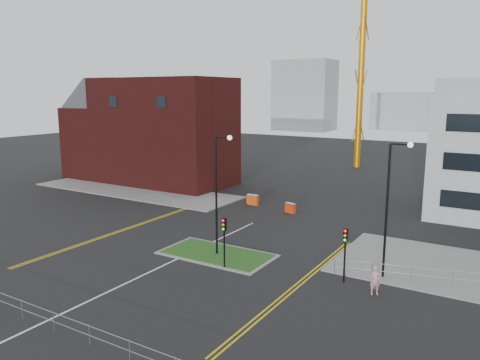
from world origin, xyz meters
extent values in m
plane|color=black|center=(0.00, 0.00, 0.00)|extent=(200.00, 200.00, 0.00)
cube|color=slate|center=(-20.00, 22.00, 0.06)|extent=(28.00, 8.00, 0.12)
cube|color=slate|center=(2.00, 8.00, 0.04)|extent=(8.60, 4.60, 0.08)
cube|color=#1F4E1A|center=(2.00, 8.00, 0.06)|extent=(8.00, 4.00, 0.12)
cube|color=#481312|center=(-20.00, 28.00, 7.00)|extent=(18.00, 10.00, 14.00)
cube|color=black|center=(-24.00, 22.98, 11.00)|extent=(1.40, 0.10, 1.40)
cube|color=black|center=(-16.00, 22.98, 11.00)|extent=(1.40, 0.10, 1.40)
cube|color=#481312|center=(-32.00, 28.00, 5.00)|extent=(6.00, 10.00, 10.00)
cube|color=#2D3038|center=(-32.00, 28.00, 10.00)|extent=(6.40, 8.49, 8.49)
cylinder|color=orange|center=(-2.00, 55.00, 17.75)|extent=(1.00, 1.00, 35.50)
cylinder|color=black|center=(2.00, 8.00, 4.50)|extent=(0.16, 0.16, 9.00)
cylinder|color=black|center=(2.60, 8.00, 9.00)|extent=(1.20, 0.10, 0.10)
sphere|color=silver|center=(3.20, 8.00, 9.00)|extent=(0.36, 0.36, 0.36)
cylinder|color=black|center=(14.00, 10.00, 4.50)|extent=(0.16, 0.16, 9.00)
cylinder|color=black|center=(14.60, 10.00, 9.00)|extent=(1.20, 0.10, 0.10)
sphere|color=silver|center=(15.20, 10.00, 9.00)|extent=(0.36, 0.36, 0.36)
cylinder|color=black|center=(4.00, 6.00, 1.50)|extent=(0.12, 0.12, 3.00)
cube|color=black|center=(4.00, 6.00, 3.20)|extent=(0.28, 0.22, 0.90)
sphere|color=red|center=(4.00, 5.87, 3.50)|extent=(0.18, 0.18, 0.18)
sphere|color=orange|center=(4.00, 5.87, 3.20)|extent=(0.18, 0.18, 0.18)
sphere|color=#0CCC33|center=(4.00, 5.87, 2.90)|extent=(0.18, 0.18, 0.18)
cylinder|color=black|center=(12.00, 8.00, 1.50)|extent=(0.12, 0.12, 3.00)
cube|color=black|center=(12.00, 8.00, 3.20)|extent=(0.28, 0.22, 0.90)
sphere|color=red|center=(12.00, 7.87, 3.50)|extent=(0.18, 0.18, 0.18)
sphere|color=orange|center=(12.00, 7.87, 3.20)|extent=(0.18, 0.18, 0.18)
sphere|color=#0CCC33|center=(12.00, 7.87, 2.90)|extent=(0.18, 0.18, 0.18)
cylinder|color=gray|center=(0.00, -6.00, 1.05)|extent=(24.00, 0.04, 0.04)
cylinder|color=gray|center=(0.00, -6.00, 0.55)|extent=(24.00, 0.04, 0.04)
cylinder|color=gray|center=(-11.00, 18.00, 1.05)|extent=(6.00, 0.04, 0.04)
cylinder|color=gray|center=(-11.00, 18.00, 0.55)|extent=(6.00, 0.04, 0.04)
cylinder|color=gray|center=(-14.00, 18.00, 0.55)|extent=(0.05, 0.05, 1.10)
cylinder|color=gray|center=(-8.00, 18.00, 0.55)|extent=(0.05, 0.05, 1.10)
cylinder|color=gray|center=(11.00, 9.00, 0.55)|extent=(0.05, 0.05, 1.10)
cube|color=silver|center=(0.00, 2.00, 0.01)|extent=(0.15, 30.00, 0.01)
cube|color=gold|center=(-9.00, 10.00, 0.01)|extent=(0.12, 24.00, 0.01)
cube|color=gold|center=(-8.70, 10.00, 0.01)|extent=(0.12, 24.00, 0.01)
cube|color=gold|center=(9.50, 6.00, 0.01)|extent=(0.12, 20.00, 0.01)
cube|color=gold|center=(9.80, 6.00, 0.01)|extent=(0.12, 20.00, 0.01)
cube|color=gray|center=(-40.00, 120.00, 11.00)|extent=(18.00, 12.00, 22.00)
cube|color=gray|center=(-8.00, 140.00, 6.00)|extent=(30.00, 12.00, 12.00)
imported|color=pink|center=(14.25, 7.17, 0.90)|extent=(0.79, 0.71, 1.80)
cube|color=#D4450B|center=(-3.62, 23.33, 0.56)|extent=(1.37, 0.49, 1.13)
cube|color=silver|center=(-3.62, 23.33, 1.07)|extent=(1.37, 0.49, 0.14)
cube|color=#DA540C|center=(-4.00, 23.86, 0.48)|extent=(1.21, 0.77, 0.95)
cube|color=silver|center=(-4.00, 23.86, 0.91)|extent=(1.21, 0.77, 0.11)
cube|color=red|center=(1.39, 22.31, 0.51)|extent=(1.28, 0.82, 1.01)
cube|color=silver|center=(1.39, 22.31, 0.96)|extent=(1.28, 0.82, 0.12)
camera|label=1|loc=(21.17, -20.08, 12.23)|focal=35.00mm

